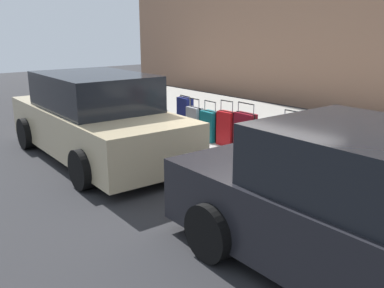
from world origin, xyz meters
name	(u,v)px	position (x,y,z in m)	size (l,w,h in m)	color
ground_plane	(244,170)	(0.00, 0.00, 0.00)	(40.00, 40.00, 0.00)	#28282B
sidewalk_curb	(325,142)	(0.00, -2.50, 0.07)	(18.00, 5.00, 0.14)	#9E9B93
suitcase_teal_2	(370,162)	(-1.97, -0.56, 0.51)	(0.37, 0.20, 0.80)	#0F606B
suitcase_silver_3	(343,156)	(-1.49, -0.63, 0.48)	(0.45, 0.21, 0.90)	#9EA0A8
suitcase_navy_4	(316,150)	(-1.02, -0.59, 0.49)	(0.35, 0.20, 0.76)	navy
suitcase_black_5	(292,146)	(-0.56, -0.56, 0.46)	(0.44, 0.24, 0.94)	black
suitcase_olive_6	(270,140)	(-0.02, -0.64, 0.44)	(0.52, 0.28, 0.65)	#59601E
suitcase_maroon_7	(245,132)	(0.54, -0.57, 0.50)	(0.47, 0.19, 0.93)	maroon
suitcase_red_8	(226,128)	(1.03, -0.55, 0.48)	(0.38, 0.21, 0.92)	red
suitcase_teal_9	(210,126)	(1.48, -0.53, 0.45)	(0.41, 0.25, 0.85)	#0F606B
suitcase_silver_10	(194,122)	(1.95, -0.50, 0.47)	(0.39, 0.21, 0.85)	#9EA0A8
suitcase_navy_11	(185,115)	(2.42, -0.63, 0.53)	(0.43, 0.22, 0.84)	navy
fire_hydrant	(161,108)	(3.24, -0.57, 0.57)	(0.39, 0.21, 0.82)	#99999E
bollard_post	(146,110)	(3.70, -0.42, 0.48)	(0.16, 0.16, 0.68)	brown
parked_car_beige_1	(96,119)	(2.38, 1.60, 0.75)	(4.71, 2.21, 1.61)	tan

